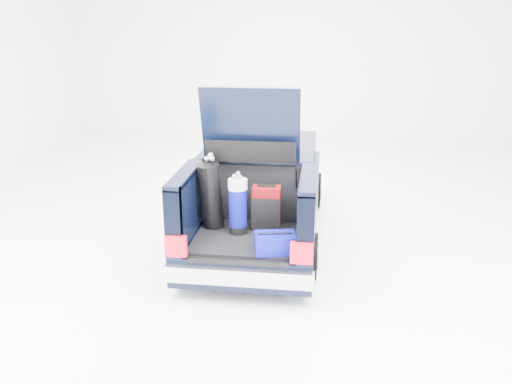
# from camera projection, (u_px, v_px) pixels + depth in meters

# --- Properties ---
(ground) EXTENTS (14.00, 14.00, 0.00)m
(ground) POSITION_uv_depth(u_px,v_px,m) (260.00, 235.00, 8.54)
(ground) COLOR white
(ground) RESTS_ON ground
(car) EXTENTS (1.87, 4.65, 2.47)m
(car) POSITION_uv_depth(u_px,v_px,m) (261.00, 192.00, 8.43)
(car) COLOR black
(car) RESTS_ON ground
(red_suitcase) EXTENTS (0.38, 0.24, 0.61)m
(red_suitcase) POSITION_uv_depth(u_px,v_px,m) (266.00, 208.00, 7.14)
(red_suitcase) COLOR #620308
(red_suitcase) RESTS_ON car
(black_golf_bag) EXTENTS (0.36, 0.45, 1.02)m
(black_golf_bag) POSITION_uv_depth(u_px,v_px,m) (211.00, 195.00, 7.10)
(black_golf_bag) COLOR black
(black_golf_bag) RESTS_ON car
(blue_golf_bag) EXTENTS (0.27, 0.27, 0.82)m
(blue_golf_bag) POSITION_uv_depth(u_px,v_px,m) (238.00, 206.00, 6.97)
(blue_golf_bag) COLOR black
(blue_golf_bag) RESTS_ON car
(blue_duffel) EXTENTS (0.53, 0.40, 0.25)m
(blue_duffel) POSITION_uv_depth(u_px,v_px,m) (275.00, 243.00, 6.48)
(blue_duffel) COLOR #050679
(blue_duffel) RESTS_ON car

